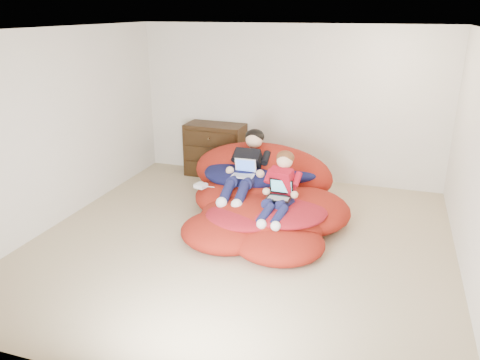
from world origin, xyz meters
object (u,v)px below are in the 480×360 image
object	(u,v)px
beanbag_pile	(263,198)
laptop_white	(244,171)
older_boy	(247,164)
younger_boy	(281,186)
laptop_black	(280,193)
dresser	(215,150)

from	to	relation	value
beanbag_pile	laptop_white	world-z (taller)	beanbag_pile
older_boy	younger_boy	bearing A→B (deg)	-42.03
beanbag_pile	older_boy	world-z (taller)	older_boy
older_boy	laptop_black	distance (m)	0.84
dresser	older_boy	xyz separation A→B (m)	(0.97, -1.30, 0.25)
laptop_white	younger_boy	bearing A→B (deg)	-34.02
dresser	laptop_white	xyz separation A→B (m)	(0.97, -1.44, 0.19)
beanbag_pile	laptop_black	xyz separation A→B (m)	(0.33, -0.42, 0.28)
dresser	older_boy	bearing A→B (deg)	-53.23
dresser	laptop_white	bearing A→B (deg)	-55.94
laptop_white	laptop_black	distance (m)	0.75
beanbag_pile	laptop_white	xyz separation A→B (m)	(-0.28, 0.02, 0.36)
dresser	older_boy	distance (m)	1.64
dresser	younger_boy	distance (m)	2.44
younger_boy	laptop_white	size ratio (longest dim) A/B	3.15
beanbag_pile	dresser	bearing A→B (deg)	130.67
older_boy	laptop_black	bearing A→B (deg)	-43.40
dresser	younger_boy	size ratio (longest dim) A/B	1.06
younger_boy	laptop_white	bearing A→B (deg)	145.98
laptop_white	laptop_black	xyz separation A→B (m)	(0.61, -0.44, -0.08)
dresser	beanbag_pile	size ratio (longest dim) A/B	0.40
older_boy	laptop_black	xyz separation A→B (m)	(0.61, -0.57, -0.13)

